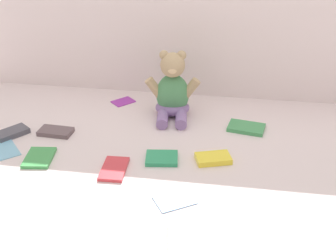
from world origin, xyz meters
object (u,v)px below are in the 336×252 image
(book_case_3, at_px, (5,149))
(book_case_8, at_px, (213,158))
(book_case_5, at_px, (114,169))
(book_case_7, at_px, (246,128))
(book_case_0, at_px, (188,240))
(book_case_2, at_px, (56,132))
(book_case_1, at_px, (162,158))
(book_case_6, at_px, (123,101))
(book_case_10, at_px, (12,133))
(book_case_4, at_px, (39,158))
(book_case_9, at_px, (175,200))
(teddy_bear, at_px, (172,92))

(book_case_3, relative_size, book_case_8, 1.15)
(book_case_5, xyz_separation_m, book_case_7, (0.43, 0.35, 0.00))
(book_case_0, distance_m, book_case_2, 0.75)
(book_case_3, bearing_deg, book_case_1, 140.01)
(book_case_3, distance_m, book_case_8, 0.74)
(book_case_3, bearing_deg, book_case_5, 129.01)
(book_case_6, bearing_deg, book_case_8, 179.02)
(book_case_2, bearing_deg, book_case_5, -122.97)
(book_case_6, relative_size, book_case_10, 0.76)
(book_case_5, height_order, book_case_8, book_case_8)
(book_case_4, distance_m, book_case_9, 0.52)
(book_case_3, relative_size, book_case_9, 1.18)
(book_case_2, bearing_deg, book_case_4, -173.14)
(book_case_8, xyz_separation_m, book_case_10, (-0.76, 0.06, 0.00))
(book_case_7, bearing_deg, book_case_5, 139.48)
(book_case_1, relative_size, book_case_4, 0.87)
(teddy_bear, distance_m, book_case_9, 0.58)
(book_case_1, xyz_separation_m, book_case_10, (-0.59, 0.08, 0.00))
(book_case_3, height_order, book_case_10, book_case_10)
(book_case_0, bearing_deg, book_case_9, 10.32)
(book_case_4, distance_m, book_case_7, 0.78)
(book_case_0, bearing_deg, book_case_4, 50.57)
(book_case_5, height_order, book_case_7, book_case_7)
(book_case_4, bearing_deg, book_case_3, 157.64)
(teddy_bear, xyz_separation_m, book_case_8, (0.19, -0.32, -0.09))
(teddy_bear, distance_m, book_case_3, 0.67)
(book_case_6, xyz_separation_m, book_case_9, (0.32, -0.65, -0.00))
(book_case_7, xyz_separation_m, book_case_10, (-0.87, -0.18, 0.00))
(book_case_1, distance_m, book_case_9, 0.23)
(teddy_bear, bearing_deg, book_case_4, -141.47)
(book_case_4, relative_size, book_case_9, 1.10)
(book_case_3, xyz_separation_m, book_case_8, (0.74, 0.04, 0.01))
(book_case_1, relative_size, book_case_5, 0.80)
(book_case_8, bearing_deg, book_case_1, -101.00)
(teddy_bear, xyz_separation_m, book_case_9, (0.09, -0.56, -0.10))
(book_case_6, bearing_deg, book_case_0, 158.56)
(book_case_0, xyz_separation_m, book_case_8, (0.04, 0.40, 0.01))
(book_case_8, bearing_deg, book_case_10, -112.81)
(book_case_7, bearing_deg, book_case_4, 125.03)
(book_case_9, bearing_deg, book_case_8, -55.43)
(teddy_bear, xyz_separation_m, book_case_1, (0.01, -0.35, -0.09))
(book_case_10, bearing_deg, book_case_0, 4.39)
(book_case_7, xyz_separation_m, book_case_8, (-0.11, -0.25, 0.00))
(book_case_6, height_order, book_case_9, book_case_6)
(book_case_2, height_order, book_case_7, book_case_2)
(book_case_4, bearing_deg, book_case_10, 132.69)
(book_case_1, bearing_deg, book_case_3, 84.45)
(book_case_1, xyz_separation_m, book_case_9, (0.08, -0.21, -0.00))
(book_case_2, relative_size, book_case_3, 0.93)
(teddy_bear, relative_size, book_case_1, 2.49)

